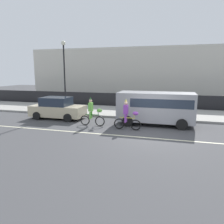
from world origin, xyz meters
TOP-DOWN VIEW (x-y plane):
  - ground_plane at (0.00, 0.00)m, footprint 80.00×80.00m
  - road_centre_line at (0.00, -0.50)m, footprint 36.00×0.14m
  - sidewalk_curb at (0.00, 6.50)m, footprint 60.00×5.00m
  - fence_line at (0.00, 9.40)m, footprint 40.00×0.08m
  - building_backdrop at (-3.02, 18.00)m, footprint 28.00×8.00m
  - parade_cyclist_lime at (-3.82, 1.22)m, footprint 1.72×0.50m
  - parade_cyclist_purple at (-1.38, 0.88)m, footprint 1.72×0.50m
  - parked_van_grey at (0.22, 2.70)m, footprint 5.00×2.22m
  - parked_car_beige at (-7.23, 2.67)m, footprint 4.10×1.92m
  - street_lamp_post at (-7.52, 4.56)m, footprint 0.36×0.36m

SIDE VIEW (x-z plane):
  - ground_plane at x=0.00m, z-range 0.00..0.00m
  - road_centre_line at x=0.00m, z-range 0.00..0.01m
  - sidewalk_curb at x=0.00m, z-range 0.00..0.15m
  - fence_line at x=0.00m, z-range 0.00..1.40m
  - parked_car_beige at x=-7.23m, z-range -0.04..1.60m
  - parade_cyclist_lime at x=-3.82m, z-range -0.12..1.80m
  - parade_cyclist_purple at x=-1.38m, z-range -0.12..1.80m
  - parked_van_grey at x=0.22m, z-range 0.19..2.37m
  - building_backdrop at x=-3.02m, z-range 0.00..6.44m
  - street_lamp_post at x=-7.52m, z-range 1.06..6.92m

